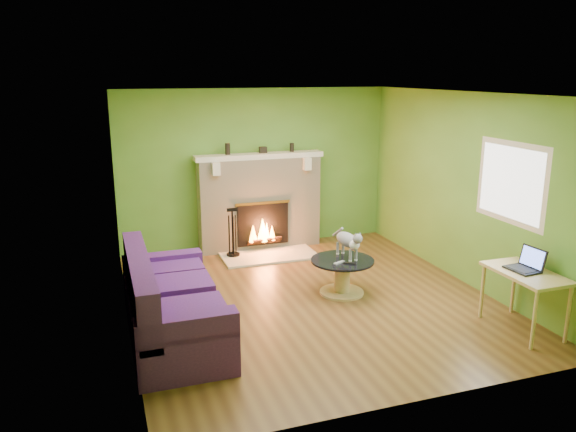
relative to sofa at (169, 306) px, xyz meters
name	(u,v)px	position (x,y,z in m)	size (l,w,h in m)	color
floor	(310,298)	(1.86, 0.52, -0.37)	(5.00, 5.00, 0.00)	brown
ceiling	(312,93)	(1.86, 0.52, 2.23)	(5.00, 5.00, 0.00)	white
wall_back	(256,169)	(1.86, 3.02, 0.93)	(5.00, 5.00, 0.00)	#4D7F29
wall_front	(419,264)	(1.86, -1.98, 0.93)	(5.00, 5.00, 0.00)	#4D7F29
wall_left	(122,215)	(-0.39, 0.52, 0.93)	(5.00, 5.00, 0.00)	#4D7F29
wall_right	(465,189)	(4.11, 0.52, 0.93)	(5.00, 5.00, 0.00)	#4D7F29
window_frame	(511,183)	(4.10, -0.38, 1.18)	(1.20, 1.20, 0.00)	silver
window_pane	(511,183)	(4.09, -0.38, 1.18)	(1.06, 1.06, 0.00)	white
fireplace	(260,202)	(1.86, 2.84, 0.40)	(2.10, 0.46, 1.58)	beige
hearth	(269,255)	(1.86, 2.32, -0.35)	(1.50, 0.75, 0.03)	beige
mantel	(259,156)	(1.86, 2.82, 1.17)	(2.10, 0.28, 0.08)	silver
sofa	(169,306)	(0.00, 0.00, 0.00)	(0.96, 2.13, 0.95)	#3E185E
coffee_table	(342,274)	(2.32, 0.55, -0.10)	(0.83, 0.83, 0.47)	#D6BA73
desk	(526,279)	(3.81, -1.10, 0.24)	(0.55, 0.94, 0.70)	#D6BA73
cat	(347,243)	(2.40, 0.60, 0.30)	(0.24, 0.65, 0.41)	slate
remote_silver	(339,263)	(2.22, 0.43, 0.11)	(0.17, 0.04, 0.02)	gray
remote_black	(350,263)	(2.34, 0.37, 0.11)	(0.16, 0.04, 0.02)	black
laptop	(523,259)	(3.79, -1.05, 0.46)	(0.30, 0.35, 0.26)	black
fire_tools	(233,232)	(1.31, 2.47, 0.05)	(0.21, 0.21, 0.78)	black
mantel_vase_left	(228,149)	(1.35, 2.85, 1.30)	(0.08, 0.08, 0.18)	black
mantel_vase_right	(292,147)	(2.42, 2.85, 1.28)	(0.07, 0.07, 0.14)	black
mantel_box	(263,150)	(1.93, 2.85, 1.26)	(0.12, 0.08, 0.10)	black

